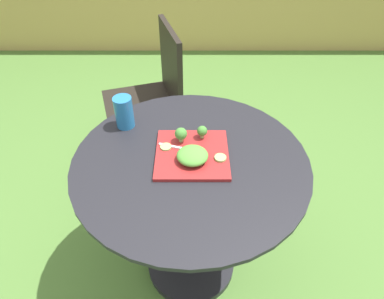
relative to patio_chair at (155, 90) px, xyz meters
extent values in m
plane|color=#4C7533|center=(0.22, -0.85, -0.53)|extent=(12.00, 12.00, 0.00)
cylinder|color=black|center=(0.22, -0.85, 0.22)|extent=(0.89, 0.89, 0.02)
cylinder|color=black|center=(0.22, -0.85, -0.14)|extent=(0.06, 0.06, 0.69)
cylinder|color=black|center=(0.22, -0.85, -0.51)|extent=(0.44, 0.44, 0.04)
cube|color=black|center=(-0.09, -0.03, -0.09)|extent=(0.55, 0.55, 0.03)
cube|color=black|center=(0.10, 0.03, 0.15)|extent=(0.15, 0.41, 0.45)
cylinder|color=black|center=(-0.31, 0.09, -0.31)|extent=(0.02, 0.02, 0.43)
cylinder|color=black|center=(-0.21, -0.25, -0.31)|extent=(0.02, 0.02, 0.43)
cylinder|color=black|center=(0.03, 0.20, -0.31)|extent=(0.02, 0.02, 0.43)
cylinder|color=black|center=(0.14, -0.15, -0.31)|extent=(0.02, 0.02, 0.43)
cube|color=maroon|center=(0.23, -0.83, 0.23)|extent=(0.27, 0.27, 0.01)
cylinder|color=#236BA8|center=(-0.05, -0.64, 0.29)|extent=(0.08, 0.08, 0.13)
cylinder|color=#1E5B8F|center=(-0.05, -0.64, 0.27)|extent=(0.07, 0.07, 0.09)
cube|color=silver|center=(0.15, -0.80, 0.24)|extent=(0.11, 0.04, 0.00)
cube|color=silver|center=(0.23, -0.82, 0.24)|extent=(0.05, 0.04, 0.00)
ellipsoid|color=#519338|center=(0.23, -0.87, 0.26)|extent=(0.12, 0.11, 0.04)
cylinder|color=#99B770|center=(0.19, -0.76, 0.25)|extent=(0.02, 0.02, 0.02)
sphere|color=#427F33|center=(0.19, -0.76, 0.28)|extent=(0.05, 0.05, 0.05)
cylinder|color=#99B770|center=(0.27, -0.74, 0.25)|extent=(0.01, 0.01, 0.02)
sphere|color=#427F33|center=(0.27, -0.74, 0.27)|extent=(0.04, 0.04, 0.04)
cylinder|color=#8EB766|center=(0.33, -0.86, 0.24)|extent=(0.04, 0.04, 0.01)
cylinder|color=#8EB766|center=(0.13, -0.80, 0.24)|extent=(0.04, 0.04, 0.01)
camera|label=1|loc=(0.23, -1.78, 1.10)|focal=31.65mm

